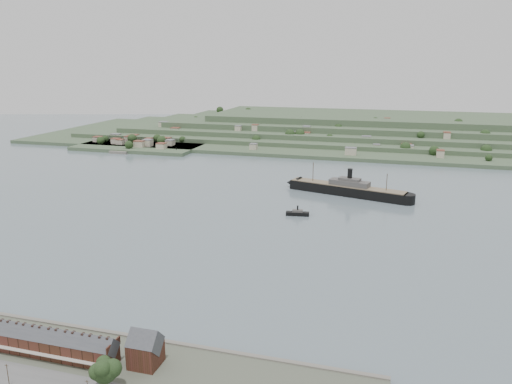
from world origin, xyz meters
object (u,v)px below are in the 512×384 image
(terrace_row, at_px, (47,342))
(steamship, at_px, (344,189))
(tugboat, at_px, (298,213))
(gabled_building, at_px, (145,349))
(fig_tree, at_px, (105,370))

(terrace_row, distance_m, steamship, 271.69)
(steamship, bearing_deg, terrace_row, -106.47)
(tugboat, bearing_deg, gabled_building, -94.52)
(gabled_building, height_order, fig_tree, gabled_building)
(gabled_building, height_order, tugboat, gabled_building)
(terrace_row, distance_m, tugboat, 202.05)
(terrace_row, bearing_deg, gabled_building, 6.12)
(terrace_row, height_order, tugboat, terrace_row)
(terrace_row, distance_m, fig_tree, 33.57)
(steamship, distance_m, tugboat, 69.99)
(terrace_row, bearing_deg, tugboat, 74.90)
(gabled_building, bearing_deg, terrace_row, -173.88)
(gabled_building, bearing_deg, tugboat, 85.48)
(tugboat, xyz_separation_m, fig_tree, (-21.13, -206.53, 6.99))
(steamship, xyz_separation_m, fig_tree, (-45.55, -272.06, 3.93))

